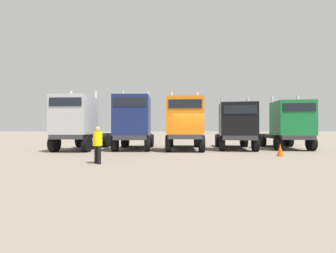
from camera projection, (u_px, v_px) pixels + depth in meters
ground at (192, 153)px, 14.57m from camera, size 200.00×200.00×0.00m
semi_truck_silver at (79, 122)px, 16.18m from camera, size 3.00×6.37×4.36m
semi_truck_navy at (134, 122)px, 16.42m from camera, size 2.63×5.80×4.41m
semi_truck_orange at (185, 124)px, 16.19m from camera, size 3.02×6.64×4.24m
semi_truck_black at (236, 126)px, 16.65m from camera, size 3.51×6.38×3.92m
semi_truck_green at (288, 125)px, 16.97m from camera, size 3.26×6.18×4.10m
visitor_in_hivis at (98, 142)px, 10.02m from camera, size 0.57×0.57×1.64m
traffic_cone_near at (280, 150)px, 12.67m from camera, size 0.36×0.36×0.70m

